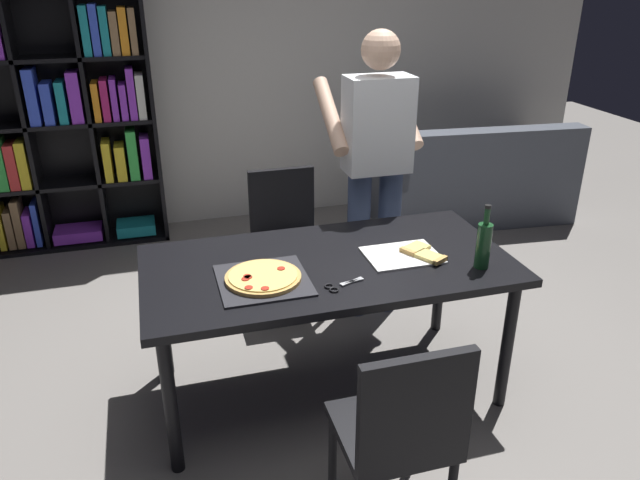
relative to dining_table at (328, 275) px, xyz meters
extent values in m
plane|color=gray|center=(0.00, 0.00, -0.68)|extent=(12.00, 12.00, 0.00)
cube|color=silver|center=(0.00, 2.60, 0.72)|extent=(6.40, 0.10, 2.80)
cube|color=black|center=(0.00, 0.00, 0.05)|extent=(1.78, 0.90, 0.04)
cylinder|color=black|center=(-0.81, -0.37, -0.32)|extent=(0.06, 0.06, 0.71)
cylinder|color=black|center=(0.81, -0.37, -0.32)|extent=(0.06, 0.06, 0.71)
cylinder|color=black|center=(-0.81, 0.37, -0.32)|extent=(0.06, 0.06, 0.71)
cylinder|color=black|center=(0.81, 0.37, -0.32)|extent=(0.06, 0.06, 0.71)
cube|color=black|center=(0.00, -0.85, -0.25)|extent=(0.42, 0.42, 0.04)
cube|color=black|center=(0.00, -1.04, 0.00)|extent=(0.42, 0.04, 0.45)
cylinder|color=black|center=(0.18, -0.67, -0.47)|extent=(0.04, 0.04, 0.41)
cylinder|color=black|center=(-0.18, -0.67, -0.47)|extent=(0.04, 0.04, 0.41)
cube|color=black|center=(0.00, 0.85, -0.25)|extent=(0.42, 0.42, 0.04)
cube|color=black|center=(0.00, 1.04, 0.00)|extent=(0.42, 0.04, 0.45)
cylinder|color=black|center=(-0.18, 0.67, -0.47)|extent=(0.04, 0.04, 0.41)
cylinder|color=black|center=(0.18, 0.67, -0.47)|extent=(0.04, 0.04, 0.41)
cylinder|color=black|center=(-0.18, 1.03, -0.47)|extent=(0.04, 0.04, 0.41)
cylinder|color=black|center=(0.18, 1.03, -0.47)|extent=(0.04, 0.04, 0.41)
cube|color=#4C515B|center=(1.90, 2.05, -0.48)|extent=(1.77, 0.99, 0.40)
cube|color=#4C515B|center=(1.87, 1.73, -0.05)|extent=(1.71, 0.34, 0.45)
cube|color=#4C515B|center=(2.67, 1.98, -0.18)|extent=(0.23, 0.86, 0.20)
cube|color=#4C515B|center=(1.13, 2.12, -0.18)|extent=(0.23, 0.86, 0.20)
cube|color=black|center=(-0.72, 2.35, 0.30)|extent=(0.03, 0.35, 1.95)
cube|color=black|center=(-1.40, 2.35, -0.66)|extent=(1.40, 0.35, 0.03)
cube|color=black|center=(-1.40, 2.51, 0.30)|extent=(1.40, 0.03, 1.95)
cube|color=black|center=(-1.40, 2.35, -0.18)|extent=(1.34, 0.29, 0.03)
cube|color=black|center=(-1.40, 2.35, 0.30)|extent=(1.34, 0.29, 0.03)
cube|color=black|center=(-1.40, 2.35, 0.77)|extent=(1.34, 0.29, 0.03)
cube|color=black|center=(-1.62, 2.35, 0.30)|extent=(0.03, 0.29, 1.89)
cube|color=black|center=(-1.18, 2.35, 0.30)|extent=(0.03, 0.29, 1.89)
cube|color=yellow|center=(-1.94, 2.33, -0.47)|extent=(0.04, 0.22, 0.33)
cube|color=olive|center=(-1.88, 2.33, -0.48)|extent=(0.05, 0.22, 0.30)
cube|color=olive|center=(-1.82, 2.33, -0.44)|extent=(0.06, 0.22, 0.38)
cube|color=purple|center=(-1.75, 2.33, -0.50)|extent=(0.06, 0.22, 0.27)
cube|color=blue|center=(-1.69, 2.33, -0.46)|extent=(0.04, 0.22, 0.35)
cube|color=purple|center=(-1.40, 2.33, -0.59)|extent=(0.37, 0.25, 0.09)
cube|color=teal|center=(-0.95, 2.33, -0.59)|extent=(0.30, 0.25, 0.09)
cube|color=green|center=(-1.85, 2.33, 0.04)|extent=(0.07, 0.22, 0.39)
cube|color=red|center=(-1.77, 2.33, 0.01)|extent=(0.07, 0.22, 0.34)
cube|color=yellow|center=(-1.69, 2.33, 0.02)|extent=(0.07, 0.22, 0.36)
cube|color=yellow|center=(-1.10, 2.33, -0.01)|extent=(0.06, 0.22, 0.31)
cube|color=yellow|center=(-1.00, 2.33, -0.02)|extent=(0.07, 0.22, 0.27)
cube|color=green|center=(-0.91, 2.33, 0.03)|extent=(0.07, 0.22, 0.39)
cube|color=purple|center=(-0.81, 2.33, 0.00)|extent=(0.07, 0.22, 0.33)
cube|color=blue|center=(-1.55, 2.33, 0.51)|extent=(0.07, 0.22, 0.40)
cube|color=blue|center=(-1.45, 2.33, 0.46)|extent=(0.07, 0.22, 0.30)
cube|color=teal|center=(-1.35, 2.33, 0.46)|extent=(0.06, 0.22, 0.30)
cube|color=purple|center=(-1.26, 2.33, 0.50)|extent=(0.08, 0.22, 0.37)
cube|color=orange|center=(-1.12, 2.33, 0.45)|extent=(0.05, 0.22, 0.28)
cube|color=#B21E66|center=(-1.05, 2.33, 0.46)|extent=(0.05, 0.22, 0.30)
cube|color=purple|center=(-0.99, 2.33, 0.47)|extent=(0.04, 0.22, 0.31)
cube|color=purple|center=(-0.92, 2.33, 0.44)|extent=(0.05, 0.22, 0.26)
cube|color=purple|center=(-0.86, 2.33, 0.50)|extent=(0.05, 0.22, 0.38)
cube|color=silver|center=(-0.79, 2.33, 0.48)|extent=(0.06, 0.22, 0.33)
cube|color=purple|center=(-1.69, 2.33, 0.92)|extent=(0.05, 0.22, 0.27)
cube|color=teal|center=(-1.12, 2.33, 0.96)|extent=(0.05, 0.22, 0.34)
cube|color=blue|center=(-1.05, 2.33, 0.96)|extent=(0.05, 0.22, 0.35)
cube|color=teal|center=(-0.99, 2.33, 0.95)|extent=(0.05, 0.22, 0.34)
cube|color=olive|center=(-0.92, 2.33, 0.93)|extent=(0.05, 0.22, 0.30)
cube|color=orange|center=(-0.86, 2.33, 0.95)|extent=(0.06, 0.22, 0.33)
cube|color=olive|center=(-0.79, 2.33, 0.95)|extent=(0.05, 0.22, 0.32)
cylinder|color=#38476B|center=(0.60, 0.70, -0.20)|extent=(0.14, 0.14, 0.95)
cylinder|color=#38476B|center=(0.40, 0.70, -0.20)|extent=(0.14, 0.14, 0.95)
cube|color=white|center=(0.50, 0.70, 0.55)|extent=(0.38, 0.22, 0.55)
sphere|color=#E0B293|center=(0.50, 0.70, 0.96)|extent=(0.22, 0.22, 0.22)
cylinder|color=#E0B293|center=(0.73, 0.88, 0.57)|extent=(0.09, 0.50, 0.39)
cylinder|color=#E0B293|center=(0.27, 0.88, 0.57)|extent=(0.09, 0.50, 0.39)
cube|color=#2D2D33|center=(-0.34, -0.11, 0.08)|extent=(0.41, 0.41, 0.01)
cylinder|color=tan|center=(-0.34, -0.11, 0.09)|extent=(0.35, 0.35, 0.02)
cylinder|color=#EACC6B|center=(-0.34, -0.11, 0.10)|extent=(0.31, 0.31, 0.01)
cylinder|color=#B22819|center=(-0.43, -0.21, 0.11)|extent=(0.04, 0.04, 0.00)
cylinder|color=#B22819|center=(-0.41, -0.11, 0.11)|extent=(0.04, 0.04, 0.00)
cylinder|color=#B22819|center=(-0.41, -0.12, 0.11)|extent=(0.04, 0.04, 0.00)
cylinder|color=#B22819|center=(-0.36, -0.24, 0.11)|extent=(0.04, 0.04, 0.00)
cylinder|color=#B22819|center=(-0.43, -0.13, 0.11)|extent=(0.04, 0.04, 0.00)
cylinder|color=#B22819|center=(-0.25, -0.08, 0.11)|extent=(0.04, 0.04, 0.00)
cube|color=white|center=(0.37, -0.04, 0.08)|extent=(0.36, 0.28, 0.01)
cube|color=#EACC6B|center=(0.48, -0.12, 0.09)|extent=(0.15, 0.17, 0.02)
cube|color=tan|center=(0.51, -0.17, 0.09)|extent=(0.09, 0.06, 0.02)
cube|color=#EACC6B|center=(0.45, -0.01, 0.09)|extent=(0.17, 0.14, 0.02)
cube|color=tan|center=(0.40, -0.04, 0.09)|extent=(0.06, 0.09, 0.02)
cylinder|color=#194723|center=(0.68, -0.25, 0.18)|extent=(0.07, 0.07, 0.22)
cylinder|color=#194723|center=(0.68, -0.25, 0.33)|extent=(0.03, 0.03, 0.08)
cylinder|color=black|center=(0.68, -0.25, 0.38)|extent=(0.03, 0.03, 0.02)
cube|color=silver|center=(0.04, -0.23, 0.08)|extent=(0.11, 0.06, 0.01)
cube|color=silver|center=(0.04, -0.23, 0.08)|extent=(0.12, 0.03, 0.01)
torus|color=black|center=(-0.07, -0.25, 0.08)|extent=(0.05, 0.05, 0.01)
torus|color=black|center=(-0.06, -0.28, 0.08)|extent=(0.05, 0.05, 0.01)
camera|label=1|loc=(-0.77, -2.53, 1.39)|focal=34.15mm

